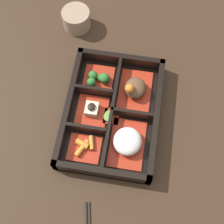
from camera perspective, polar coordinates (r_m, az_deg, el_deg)
ground_plane at (r=0.82m, az=0.00°, el=-0.69°), size 3.00×3.00×0.00m
bento_base at (r=0.82m, az=0.00°, el=-0.55°), size 0.33×0.24×0.01m
bento_rim at (r=0.80m, az=-0.18°, el=-0.01°), size 0.33×0.24×0.05m
bowl_stew at (r=0.83m, az=4.20°, el=4.21°), size 0.13×0.09×0.06m
bowl_rice at (r=0.77m, az=2.84°, el=-5.47°), size 0.13×0.09×0.04m
bowl_greens at (r=0.85m, az=-2.37°, el=6.20°), size 0.08×0.08×0.03m
bowl_tofu at (r=0.81m, az=-3.75°, el=0.10°), size 0.09×0.08×0.03m
bowl_carrots at (r=0.78m, az=-5.08°, el=-6.42°), size 0.07×0.08×0.02m
bowl_pickles at (r=0.81m, az=-0.43°, el=-0.80°), size 0.04×0.04×0.01m
tea_cup at (r=0.96m, az=-6.54°, el=16.58°), size 0.08×0.08×0.06m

